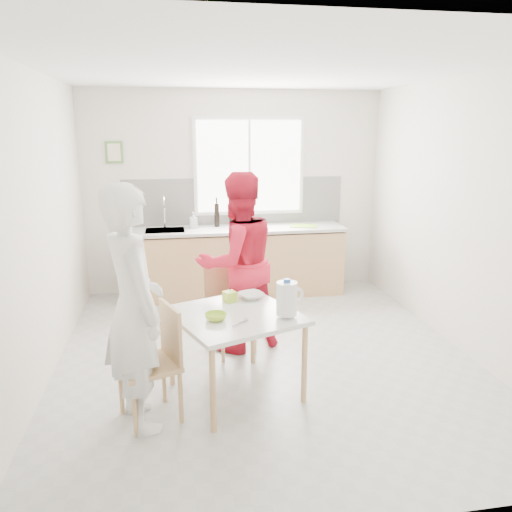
{
  "coord_description": "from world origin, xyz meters",
  "views": [
    {
      "loc": [
        -0.85,
        -4.48,
        2.2
      ],
      "look_at": [
        -0.05,
        0.2,
        0.98
      ],
      "focal_mm": 35.0,
      "sensor_mm": 36.0,
      "label": 1
    }
  ],
  "objects": [
    {
      "name": "jar_amber",
      "position": [
        -0.01,
        1.95,
        1.0
      ],
      "size": [
        0.06,
        0.06,
        0.16
      ],
      "primitive_type": "cylinder",
      "color": "olive",
      "rests_on": "kitchen_counter"
    },
    {
      "name": "person_red",
      "position": [
        -0.23,
        0.26,
        0.9
      ],
      "size": [
        1.06,
        0.95,
        1.8
      ],
      "primitive_type": "imported",
      "rotation": [
        0.0,
        0.0,
        3.51
      ],
      "color": "red",
      "rests_on": "ground"
    },
    {
      "name": "person_white",
      "position": [
        -1.15,
        -0.96,
        0.92
      ],
      "size": [
        0.65,
        0.79,
        1.84
      ],
      "primitive_type": "imported",
      "rotation": [
        0.0,
        0.0,
        1.94
      ],
      "color": "white",
      "rests_on": "ground"
    },
    {
      "name": "dining_table",
      "position": [
        -0.37,
        -0.66,
        0.65
      ],
      "size": [
        1.21,
        1.21,
        0.72
      ],
      "rotation": [
        0.0,
        0.0,
        0.37
      ],
      "color": "silver",
      "rests_on": "ground"
    },
    {
      "name": "backsplash",
      "position": [
        0.0,
        2.24,
        1.23
      ],
      "size": [
        3.0,
        0.02,
        0.65
      ],
      "primitive_type": "cube",
      "color": "white",
      "rests_on": "room_shell"
    },
    {
      "name": "kitchen_counter",
      "position": [
        -0.0,
        1.95,
        0.42
      ],
      "size": [
        2.84,
        0.64,
        1.37
      ],
      "color": "tan",
      "rests_on": "ground"
    },
    {
      "name": "soap_bottle",
      "position": [
        -0.58,
        2.05,
        1.02
      ],
      "size": [
        0.1,
        0.1,
        0.21
      ],
      "primitive_type": "imported",
      "rotation": [
        0.0,
        0.0,
        0.1
      ],
      "color": "#999999",
      "rests_on": "kitchen_counter"
    },
    {
      "name": "room_shell",
      "position": [
        0.0,
        0.0,
        1.64
      ],
      "size": [
        4.5,
        4.5,
        4.5
      ],
      "color": "silver",
      "rests_on": "ground"
    },
    {
      "name": "green_box",
      "position": [
        -0.38,
        -0.37,
        0.77
      ],
      "size": [
        0.13,
        0.13,
        0.09
      ],
      "primitive_type": "cube",
      "rotation": [
        0.0,
        0.0,
        0.37
      ],
      "color": "#ADD631",
      "rests_on": "dining_table"
    },
    {
      "name": "chair_left",
      "position": [
        -1.01,
        -0.91,
        0.49
      ],
      "size": [
        0.54,
        0.54,
        0.9
      ],
      "rotation": [
        0.0,
        0.0,
        -1.2
      ],
      "color": "tan",
      "rests_on": "ground"
    },
    {
      "name": "bowl_green",
      "position": [
        -0.54,
        -0.78,
        0.75
      ],
      "size": [
        0.22,
        0.22,
        0.05
      ],
      "primitive_type": "imported",
      "rotation": [
        0.0,
        0.0,
        0.37
      ],
      "color": "#ABDA32",
      "rests_on": "dining_table"
    },
    {
      "name": "spoon",
      "position": [
        -0.37,
        -0.9,
        0.73
      ],
      "size": [
        0.13,
        0.11,
        0.01
      ],
      "primitive_type": "cylinder",
      "rotation": [
        0.0,
        1.57,
        0.72
      ],
      "color": "#A5A5AA",
      "rests_on": "dining_table"
    },
    {
      "name": "window",
      "position": [
        0.2,
        2.23,
        1.7
      ],
      "size": [
        1.5,
        0.06,
        1.3
      ],
      "color": "white",
      "rests_on": "room_shell"
    },
    {
      "name": "milk_jug",
      "position": [
        0.03,
        -0.81,
        0.88
      ],
      "size": [
        0.23,
        0.17,
        0.3
      ],
      "rotation": [
        0.0,
        0.0,
        0.37
      ],
      "color": "white",
      "rests_on": "dining_table"
    },
    {
      "name": "chair_far",
      "position": [
        -0.34,
        0.23,
        0.49
      ],
      "size": [
        0.54,
        0.54,
        0.9
      ],
      "rotation": [
        0.0,
        0.0,
        0.37
      ],
      "color": "tan",
      "rests_on": "ground"
    },
    {
      "name": "cutting_board",
      "position": [
        0.89,
        1.9,
        0.93
      ],
      "size": [
        0.42,
        0.36,
        0.01
      ],
      "primitive_type": "cube",
      "rotation": [
        0.0,
        0.0,
        -0.36
      ],
      "color": "#84C52D",
      "rests_on": "kitchen_counter"
    },
    {
      "name": "wine_bottle_a",
      "position": [
        -0.26,
        2.08,
        1.08
      ],
      "size": [
        0.07,
        0.07,
        0.32
      ],
      "primitive_type": "cylinder",
      "color": "black",
      "rests_on": "kitchen_counter"
    },
    {
      "name": "ground",
      "position": [
        0.0,
        0.0,
        0.0
      ],
      "size": [
        4.5,
        4.5,
        0.0
      ],
      "primitive_type": "plane",
      "color": "#B7B7B2",
      "rests_on": "ground"
    },
    {
      "name": "wine_bottle_b",
      "position": [
        -0.07,
        2.03,
        1.07
      ],
      "size": [
        0.07,
        0.07,
        0.3
      ],
      "primitive_type": "cylinder",
      "color": "black",
      "rests_on": "kitchen_counter"
    },
    {
      "name": "picture_frame",
      "position": [
        -1.55,
        2.23,
        1.9
      ],
      "size": [
        0.22,
        0.03,
        0.28
      ],
      "color": "#55893E",
      "rests_on": "room_shell"
    },
    {
      "name": "bowl_white",
      "position": [
        -0.18,
        -0.32,
        0.75
      ],
      "size": [
        0.28,
        0.28,
        0.05
      ],
      "primitive_type": "imported",
      "rotation": [
        0.0,
        0.0,
        0.37
      ],
      "color": "white",
      "rests_on": "dining_table"
    }
  ]
}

